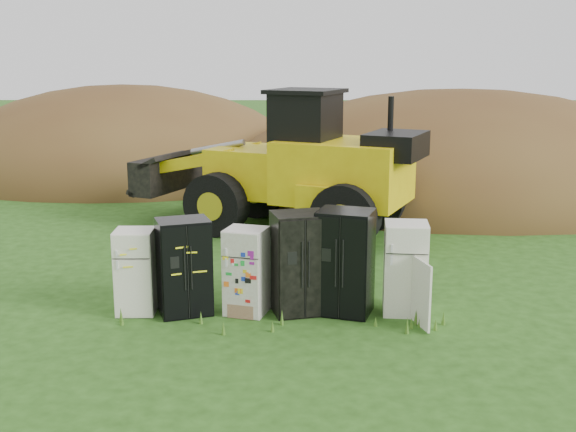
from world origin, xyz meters
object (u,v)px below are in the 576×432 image
fridge_black_side (184,267)px  wheel_loader (273,160)px  fridge_leftmost (136,272)px  fridge_black_right (345,262)px  fridge_dark_mid (299,263)px  fridge_sticker (246,271)px  fridge_open_door (405,268)px

fridge_black_side → wheel_loader: 6.70m
fridge_leftmost → fridge_black_right: 3.81m
fridge_dark_mid → wheel_loader: bearing=81.7°
fridge_sticker → wheel_loader: 6.56m
fridge_open_door → wheel_loader: 6.99m
fridge_black_side → fridge_black_right: bearing=-17.8°
fridge_black_right → fridge_open_door: bearing=17.3°
fridge_black_side → fridge_sticker: 1.13m
fridge_leftmost → fridge_black_right: fridge_black_right is taller
fridge_dark_mid → fridge_open_door: 1.92m
fridge_black_side → fridge_black_right: (2.91, 0.05, 0.08)m
fridge_sticker → fridge_black_right: (1.79, 0.04, 0.16)m
fridge_leftmost → fridge_sticker: size_ratio=0.98×
fridge_open_door → wheel_loader: (-2.57, 6.42, 1.03)m
fridge_leftmost → fridge_dark_mid: fridge_dark_mid is taller
fridge_black_right → fridge_leftmost: bearing=-162.3°
fridge_black_side → fridge_leftmost: bearing=159.0°
fridge_black_right → fridge_sticker: bearing=-161.3°
fridge_sticker → fridge_black_right: size_ratio=0.83×
fridge_leftmost → fridge_sticker: bearing=-1.8°
fridge_leftmost → fridge_black_right: (3.81, 0.02, 0.18)m
fridge_sticker → fridge_black_side: bearing=-163.4°
fridge_black_side → fridge_black_right: 2.92m
fridge_sticker → fridge_dark_mid: (0.96, 0.06, 0.14)m
fridge_black_side → fridge_dark_mid: bearing=-16.8°
fridge_dark_mid → wheel_loader: (-0.65, 6.40, 0.94)m
fridge_open_door → fridge_black_right: bearing=-174.5°
fridge_open_door → fridge_dark_mid: bearing=-175.2°
fridge_sticker → fridge_open_door: 2.88m
fridge_open_door → fridge_leftmost: bearing=-174.2°
fridge_sticker → fridge_dark_mid: size_ratio=0.85×
fridge_dark_mid → fridge_black_right: bearing=-15.7°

